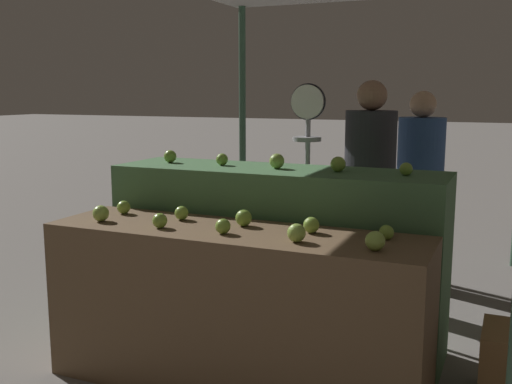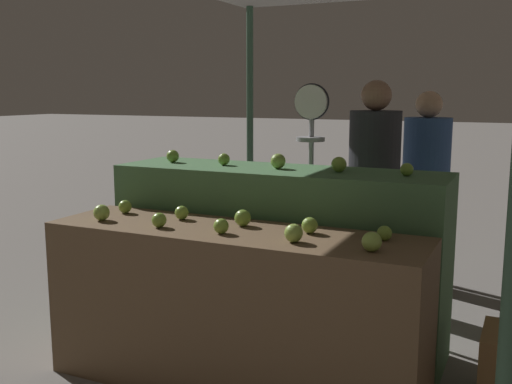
{
  "view_description": "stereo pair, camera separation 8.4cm",
  "coord_description": "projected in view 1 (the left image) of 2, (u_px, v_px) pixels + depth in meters",
  "views": [
    {
      "loc": [
        1.29,
        -2.68,
        1.55
      ],
      "look_at": [
        -0.01,
        0.3,
        1.0
      ],
      "focal_mm": 42.0,
      "sensor_mm": 36.0,
      "label": 1
    },
    {
      "loc": [
        1.37,
        -2.65,
        1.55
      ],
      "look_at": [
        -0.01,
        0.3,
        1.0
      ],
      "focal_mm": 42.0,
      "sensor_mm": 36.0,
      "label": 2
    }
  ],
  "objects": [
    {
      "name": "apple_front_0",
      "position": [
        101.0,
        213.0,
        3.25
      ],
      "size": [
        0.09,
        0.09,
        0.09
      ],
      "primitive_type": "sphere",
      "color": "#8EB247",
      "rests_on": "display_counter_front"
    },
    {
      "name": "apple_back_0",
      "position": [
        170.0,
        156.0,
        3.84
      ],
      "size": [
        0.08,
        0.08,
        0.08
      ],
      "primitive_type": "sphere",
      "color": "#7AA338",
      "rests_on": "display_counter_back"
    },
    {
      "name": "apple_front_1",
      "position": [
        160.0,
        221.0,
        3.09
      ],
      "size": [
        0.08,
        0.08,
        0.08
      ],
      "primitive_type": "sphere",
      "color": "#7AA338",
      "rests_on": "display_counter_front"
    },
    {
      "name": "apple_front_2",
      "position": [
        223.0,
        226.0,
        2.96
      ],
      "size": [
        0.08,
        0.08,
        0.08
      ],
      "primitive_type": "sphere",
      "color": "#7AA338",
      "rests_on": "display_counter_front"
    },
    {
      "name": "apple_front_4",
      "position": [
        375.0,
        241.0,
        2.64
      ],
      "size": [
        0.09,
        0.09,
        0.09
      ],
      "primitive_type": "sphere",
      "color": "#8EB247",
      "rests_on": "display_counter_front"
    },
    {
      "name": "apple_front_6",
      "position": [
        182.0,
        213.0,
        3.28
      ],
      "size": [
        0.08,
        0.08,
        0.08
      ],
      "primitive_type": "sphere",
      "color": "#84AD3D",
      "rests_on": "display_counter_front"
    },
    {
      "name": "display_counter_front",
      "position": [
        234.0,
        310.0,
        3.12
      ],
      "size": [
        1.99,
        0.55,
        0.85
      ],
      "primitive_type": "cube",
      "color": "brown",
      "rests_on": "ground_plane"
    },
    {
      "name": "apple_front_7",
      "position": [
        244.0,
        218.0,
        3.13
      ],
      "size": [
        0.09,
        0.09,
        0.09
      ],
      "primitive_type": "sphere",
      "color": "#7AA338",
      "rests_on": "display_counter_front"
    },
    {
      "name": "apple_front_8",
      "position": [
        311.0,
        225.0,
        2.98
      ],
      "size": [
        0.08,
        0.08,
        0.08
      ],
      "primitive_type": "sphere",
      "color": "#84AD3D",
      "rests_on": "display_counter_front"
    },
    {
      "name": "person_customer_left",
      "position": [
        420.0,
        176.0,
        4.73
      ],
      "size": [
        0.4,
        0.4,
        1.56
      ],
      "rotation": [
        0.0,
        0.0,
        3.03
      ],
      "color": "#2D2D38",
      "rests_on": "ground_plane"
    },
    {
      "name": "produce_scale",
      "position": [
        307.0,
        149.0,
        4.19
      ],
      "size": [
        0.25,
        0.2,
        1.61
      ],
      "color": "#99999E",
      "rests_on": "ground_plane"
    },
    {
      "name": "apple_back_2",
      "position": [
        277.0,
        161.0,
        3.54
      ],
      "size": [
        0.09,
        0.09,
        0.09
      ],
      "primitive_type": "sphere",
      "color": "#8EB247",
      "rests_on": "display_counter_back"
    },
    {
      "name": "apple_back_4",
      "position": [
        406.0,
        169.0,
        3.25
      ],
      "size": [
        0.07,
        0.07,
        0.07
      ],
      "primitive_type": "sphere",
      "color": "#7AA338",
      "rests_on": "display_counter_back"
    },
    {
      "name": "person_vendor_at_scale",
      "position": [
        370.0,
        178.0,
        4.33
      ],
      "size": [
        0.37,
        0.37,
        1.63
      ],
      "rotation": [
        0.0,
        0.0,
        3.13
      ],
      "color": "#2D2D38",
      "rests_on": "ground_plane"
    },
    {
      "name": "display_counter_back",
      "position": [
        276.0,
        258.0,
        3.64
      ],
      "size": [
        1.99,
        0.55,
        1.1
      ],
      "primitive_type": "cube",
      "color": "#4C7A4C",
      "rests_on": "ground_plane"
    },
    {
      "name": "apple_front_3",
      "position": [
        296.0,
        233.0,
        2.8
      ],
      "size": [
        0.09,
        0.09,
        0.09
      ],
      "primitive_type": "sphere",
      "color": "#8EB247",
      "rests_on": "display_counter_front"
    },
    {
      "name": "apple_back_1",
      "position": [
        222.0,
        159.0,
        3.7
      ],
      "size": [
        0.07,
        0.07,
        0.07
      ],
      "primitive_type": "sphere",
      "color": "#7AA338",
      "rests_on": "display_counter_back"
    },
    {
      "name": "apple_front_9",
      "position": [
        386.0,
        232.0,
        2.84
      ],
      "size": [
        0.07,
        0.07,
        0.07
      ],
      "primitive_type": "sphere",
      "color": "#7AA338",
      "rests_on": "display_counter_front"
    },
    {
      "name": "apple_front_5",
      "position": [
        124.0,
        207.0,
        3.45
      ],
      "size": [
        0.08,
        0.08,
        0.08
      ],
      "primitive_type": "sphere",
      "color": "#84AD3D",
      "rests_on": "display_counter_front"
    },
    {
      "name": "apple_back_3",
      "position": [
        338.0,
        164.0,
        3.4
      ],
      "size": [
        0.09,
        0.09,
        0.09
      ],
      "primitive_type": "sphere",
      "color": "#84AD3D",
      "rests_on": "display_counter_back"
    }
  ]
}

